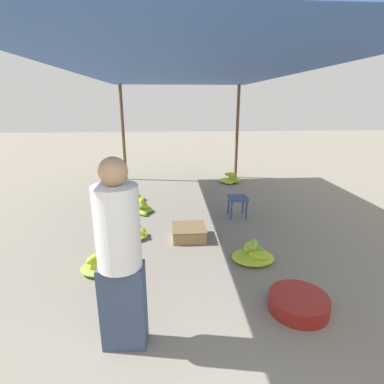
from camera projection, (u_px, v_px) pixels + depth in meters
The scene contains 13 objects.
canopy_post_back_left at pixel (123, 134), 7.77m from camera, with size 0.08×0.08×2.44m, color brown.
canopy_post_back_right at pixel (237, 133), 7.97m from camera, with size 0.08×0.08×2.44m, color brown.
canopy_tarp at pixel (187, 71), 4.48m from camera, with size 3.40×6.75×0.04m, color #33569E.
vendor_foreground at pixel (120, 256), 2.36m from camera, with size 0.38×0.37×1.64m.
stool at pixel (238, 201), 5.41m from camera, with size 0.34×0.34×0.37m.
basin_black at pixel (298, 303), 3.00m from camera, with size 0.59×0.59×0.16m.
banana_pile_left_0 at pixel (132, 197), 6.36m from camera, with size 0.53×0.50×0.20m.
banana_pile_left_1 at pixel (132, 234), 4.62m from camera, with size 0.59×0.60×0.18m.
banana_pile_left_2 at pixel (101, 265), 3.68m from camera, with size 0.56×0.42×0.26m.
banana_pile_left_3 at pixel (140, 208), 5.66m from camera, with size 0.52×0.49×0.27m.
banana_pile_right_0 at pixel (231, 180), 7.77m from camera, with size 0.60×0.60×0.26m.
banana_pile_right_1 at pixel (253, 254), 3.96m from camera, with size 0.56×0.52×0.30m.
crate_near at pixel (189, 232), 4.59m from camera, with size 0.51×0.51×0.19m.
Camera 1 is at (-0.27, -1.33, 2.02)m, focal length 28.00 mm.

